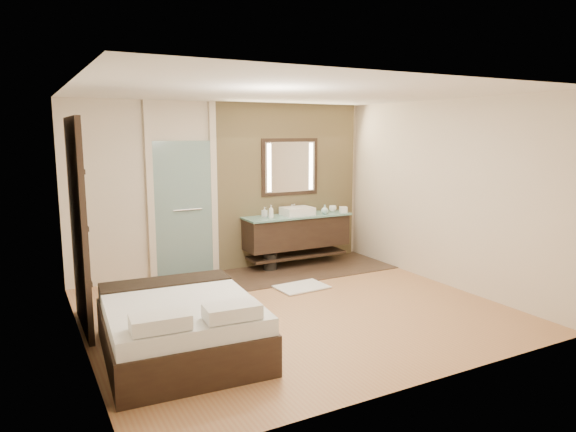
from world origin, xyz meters
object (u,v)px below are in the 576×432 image
vanity (297,232)px  waste_bin (270,262)px  mirror_unit (290,167)px  bed (180,326)px

vanity → waste_bin: size_ratio=6.59×
mirror_unit → waste_bin: (-0.54, -0.31, -1.51)m
mirror_unit → waste_bin: mirror_unit is taller
vanity → waste_bin: vanity is taller
vanity → waste_bin: 0.70m
bed → waste_bin: (2.22, 2.44, -0.15)m
mirror_unit → bed: (-2.75, -2.75, -1.36)m
vanity → bed: 3.74m
vanity → bed: bearing=-137.6°
vanity → bed: size_ratio=0.96×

